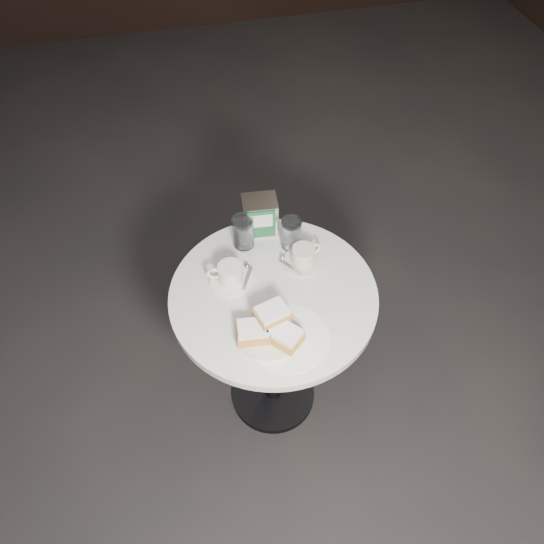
{
  "coord_description": "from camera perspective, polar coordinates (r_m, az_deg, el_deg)",
  "views": [
    {
      "loc": [
        -0.25,
        -1.04,
        2.15
      ],
      "look_at": [
        0.0,
        0.02,
        0.83
      ],
      "focal_mm": 35.0,
      "sensor_mm": 36.0,
      "label": 1
    }
  ],
  "objects": [
    {
      "name": "water_glass_left",
      "position": [
        1.87,
        -3.11,
        4.28
      ],
      "size": [
        0.1,
        0.1,
        0.12
      ],
      "rotation": [
        0.0,
        0.0,
        -0.38
      ],
      "color": "white",
      "rests_on": "cafe_table"
    },
    {
      "name": "coffee_cup_right",
      "position": [
        1.83,
        3.39,
        1.66
      ],
      "size": [
        0.18,
        0.18,
        0.07
      ],
      "rotation": [
        0.0,
        0.0,
        0.36
      ],
      "color": "beige",
      "rests_on": "cafe_table"
    },
    {
      "name": "cafe_table",
      "position": [
        1.93,
        0.14,
        -5.8
      ],
      "size": [
        0.7,
        0.7,
        0.74
      ],
      "color": "black",
      "rests_on": "ground"
    },
    {
      "name": "coffee_cup_left",
      "position": [
        1.78,
        -4.53,
        -0.31
      ],
      "size": [
        0.17,
        0.17,
        0.08
      ],
      "rotation": [
        0.0,
        0.0,
        -0.2
      ],
      "color": "white",
      "rests_on": "cafe_table"
    },
    {
      "name": "sugar_spill",
      "position": [
        1.67,
        1.79,
        -7.07
      ],
      "size": [
        0.29,
        0.29,
        0.0
      ],
      "primitive_type": "cylinder",
      "rotation": [
        0.0,
        0.0,
        0.12
      ],
      "color": "white",
      "rests_on": "cafe_table"
    },
    {
      "name": "ground",
      "position": [
        2.41,
        0.11,
        -13.06
      ],
      "size": [
        7.0,
        7.0,
        0.0
      ],
      "primitive_type": "plane",
      "color": "black",
      "rests_on": "ground"
    },
    {
      "name": "beignet_plate",
      "position": [
        1.64,
        -0.25,
        -6.19
      ],
      "size": [
        0.26,
        0.26,
        0.1
      ],
      "rotation": [
        0.0,
        0.0,
        -0.42
      ],
      "color": "silver",
      "rests_on": "cafe_table"
    },
    {
      "name": "water_glass_right",
      "position": [
        1.87,
        2.07,
        4.15
      ],
      "size": [
        0.09,
        0.09,
        0.12
      ],
      "rotation": [
        0.0,
        0.0,
        -0.23
      ],
      "color": "silver",
      "rests_on": "cafe_table"
    },
    {
      "name": "napkin_dispenser",
      "position": [
        1.91,
        -1.31,
        6.07
      ],
      "size": [
        0.13,
        0.11,
        0.14
      ],
      "rotation": [
        0.0,
        0.0,
        -0.09
      ],
      "color": "white",
      "rests_on": "cafe_table"
    }
  ]
}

